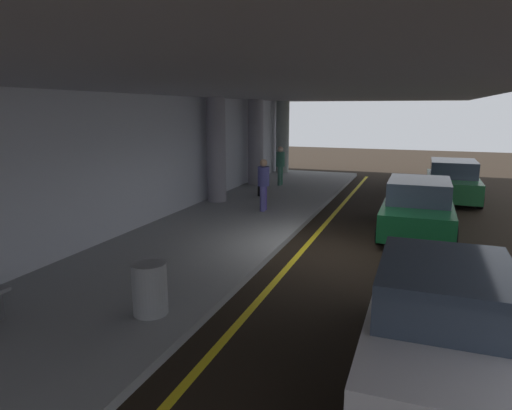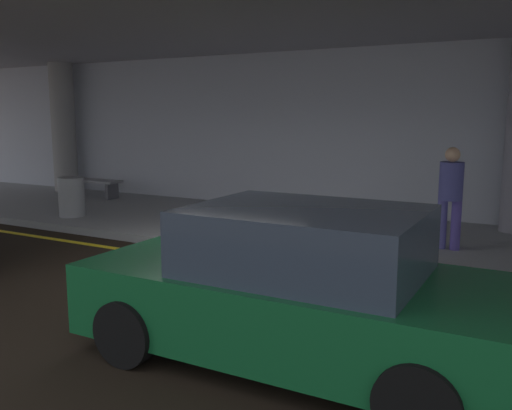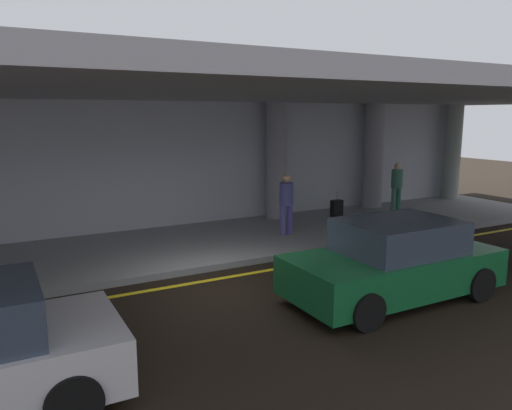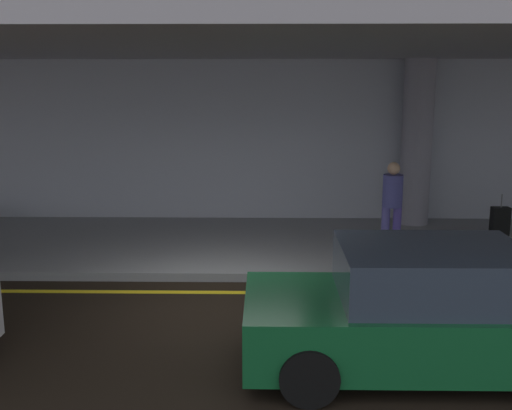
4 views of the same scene
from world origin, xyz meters
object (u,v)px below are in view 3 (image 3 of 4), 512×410
Objects in this scene: car_dark_green_no2 at (394,262)px; traveler_with_luggage at (397,184)px; person_waiting_for_ride at (286,200)px; suitcase_upright_primary at (337,210)px; support_column_right_mid at (452,152)px; support_column_left_mid at (276,161)px; support_column_center at (374,156)px.

car_dark_green_no2 is 2.44× the size of traveler_with_luggage.
suitcase_upright_primary is at bearing 139.65° from person_waiting_for_ride.
traveler_with_luggage is 5.10m from person_waiting_for_ride.
car_dark_green_no2 is at bearing -144.29° from support_column_right_mid.
support_column_left_mid is 7.10m from car_dark_green_no2.
person_waiting_for_ride is (0.58, 4.73, 0.40)m from car_dark_green_no2.
support_column_left_mid is 1.00× the size of support_column_center.
suitcase_upright_primary is (-2.57, -0.07, -0.65)m from traveler_with_luggage.
support_column_left_mid is at bearing 119.03° from suitcase_upright_primary.
support_column_right_mid is at bearing 0.00° from support_column_center.
support_column_right_mid is 6.76m from suitcase_upright_primary.
traveler_with_luggage is at bearing -138.56° from car_dark_green_no2.
person_waiting_for_ride reaches higher than car_dark_green_no2.
car_dark_green_no2 is 6.41m from suitcase_upright_primary.
support_column_left_mid is at bearing 180.00° from support_column_right_mid.
support_column_left_mid is 4.06× the size of suitcase_upright_primary.
suitcase_upright_primary is (-2.48, -1.18, -1.51)m from support_column_center.
support_column_center and support_column_right_mid have the same top height.
support_column_center is 3.14m from suitcase_upright_primary.
car_dark_green_no2 is 2.44× the size of person_waiting_for_ride.
support_column_left_mid is 8.00m from support_column_right_mid.
support_column_left_mid is at bearing -174.68° from person_waiting_for_ride.
car_dark_green_no2 is at bearing -128.85° from support_column_center.
support_column_left_mid is at bearing -78.72° from traveler_with_luggage.
traveler_with_luggage is (5.58, 5.72, 0.40)m from car_dark_green_no2.
support_column_center reaches higher than person_waiting_for_ride.
support_column_center is at bearing -149.31° from traveler_with_luggage.
suitcase_upright_primary is at bearing -37.95° from support_column_left_mid.
traveler_with_luggage is (0.08, -1.11, -0.86)m from support_column_center.
support_column_center is at bearing -133.10° from car_dark_green_no2.
suitcase_upright_primary is at bearing -169.67° from support_column_right_mid.
traveler_with_luggage is at bearing -85.81° from support_column_center.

